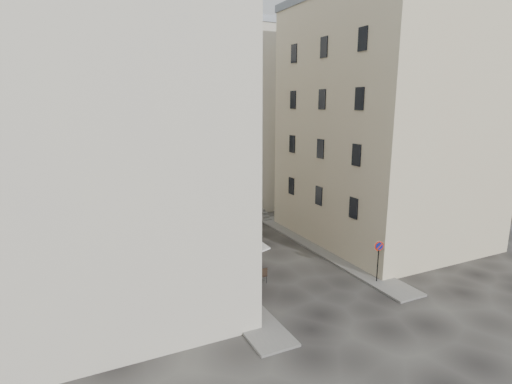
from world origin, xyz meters
TOP-DOWN VIEW (x-y plane):
  - ground at (0.00, 0.00)m, footprint 90.00×90.00m
  - sidewalk_left at (-4.50, 4.00)m, footprint 2.00×22.00m
  - sidewalk_right at (4.50, 3.00)m, footprint 2.00×18.00m
  - building_left at (-10.50, 3.00)m, footprint 12.20×16.20m
  - building_right at (10.50, 3.50)m, footprint 12.20×14.20m
  - building_back at (-1.00, 19.00)m, footprint 18.20×10.20m
  - cafe_storefront at (-4.32, 1.00)m, footprint 1.74×7.30m
  - stone_steps at (0.00, 12.57)m, footprint 9.00×3.15m
  - bollard_near at (-3.25, -1.00)m, footprint 0.12×0.12m
  - bollard_mid at (-3.25, 2.50)m, footprint 0.12×0.12m
  - bollard_far at (-3.25, 6.00)m, footprint 0.12×0.12m
  - no_parking_sign at (4.13, -3.41)m, footprint 0.60×0.18m
  - bistro_table_a at (-3.60, -1.22)m, footprint 1.28×0.60m
  - bistro_table_b at (-2.61, -0.33)m, footprint 1.38×0.65m
  - bistro_table_c at (-3.08, 0.81)m, footprint 1.25×0.59m
  - bistro_table_d at (-3.26, 2.48)m, footprint 1.15×0.54m
  - bistro_table_e at (-3.24, 3.89)m, footprint 1.23×0.57m
  - pedestrian at (-2.23, 0.30)m, footprint 0.82×0.71m

SIDE VIEW (x-z plane):
  - ground at x=0.00m, z-range 0.00..0.00m
  - sidewalk_left at x=-4.50m, z-range 0.00..0.12m
  - sidewalk_right at x=4.50m, z-range 0.00..0.12m
  - stone_steps at x=0.00m, z-range 0.00..0.80m
  - bistro_table_d at x=-3.26m, z-range 0.01..0.82m
  - bistro_table_e at x=-3.24m, z-range 0.01..0.87m
  - bistro_table_c at x=-3.08m, z-range 0.01..0.89m
  - bistro_table_a at x=-3.60m, z-range 0.01..0.91m
  - bistro_table_b at x=-2.61m, z-range 0.01..0.98m
  - bollard_near at x=-3.25m, z-range 0.04..1.02m
  - bollard_mid at x=-3.25m, z-range 0.04..1.02m
  - bollard_far at x=-3.25m, z-range 0.04..1.02m
  - pedestrian at x=-2.23m, z-range 0.00..1.90m
  - cafe_storefront at x=-4.32m, z-range 0.13..3.63m
  - no_parking_sign at x=4.13m, z-range 0.56..3.24m
  - building_right at x=10.50m, z-range 0.01..18.61m
  - building_back at x=-1.00m, z-range 0.01..18.61m
  - building_left at x=-10.50m, z-range 0.01..20.61m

